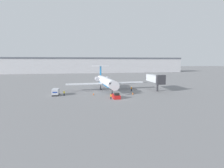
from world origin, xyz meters
TOP-DOWN VIEW (x-y plane):
  - ground_plane at (0.00, 0.00)m, footprint 600.00×600.00m
  - terminal_building at (0.00, 120.00)m, footprint 180.00×16.80m
  - airplane_main at (-0.87, 16.75)m, footprint 30.23×25.03m
  - pushback_tug at (-0.23, 0.97)m, footprint 1.96×3.92m
  - luggage_cart at (-18.61, 9.06)m, footprint 2.01×3.73m
  - worker_near_tug at (-2.00, 0.06)m, footprint 0.40×0.24m
  - worker_by_wing at (7.84, 12.04)m, footprint 0.40×0.25m
  - worker_on_apron at (-15.87, 8.07)m, footprint 0.40×0.24m
  - traffic_cone_left at (-6.48, 7.42)m, footprint 0.51×0.51m
  - traffic_cone_right at (6.48, 5.85)m, footprint 0.55×0.55m
  - jet_bridge at (17.30, 12.41)m, footprint 3.20×11.02m

SIDE VIEW (x-z plane):
  - ground_plane at x=0.00m, z-range 0.00..0.00m
  - traffic_cone_left at x=-6.48m, z-range -0.02..0.70m
  - traffic_cone_right at x=6.48m, z-range -0.02..0.81m
  - pushback_tug at x=-0.23m, z-range -0.24..1.56m
  - worker_near_tug at x=-2.00m, z-range 0.03..1.65m
  - worker_on_apron at x=-15.87m, z-range 0.03..1.66m
  - worker_by_wing at x=7.84m, z-range 0.04..1.80m
  - luggage_cart at x=-18.61m, z-range 0.00..2.17m
  - airplane_main at x=-0.87m, z-range -1.23..7.81m
  - jet_bridge at x=17.30m, z-range 1.35..7.54m
  - terminal_building at x=0.00m, z-range 0.03..14.47m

